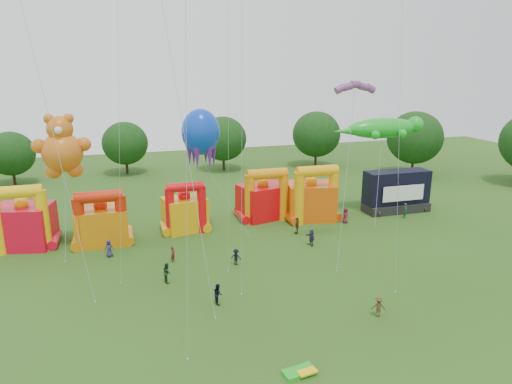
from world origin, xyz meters
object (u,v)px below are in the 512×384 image
object	(u,v)px
bouncy_castle_2	(185,212)
octopus_kite	(216,174)
teddy_bear_kite	(63,160)
gecko_kite	(380,166)
stage_trailer	(396,192)
spectator_0	(109,248)
spectator_4	(297,226)
bouncy_castle_0	(23,223)

from	to	relation	value
bouncy_castle_2	octopus_kite	xyz separation A→B (m)	(3.35, -1.55, 4.46)
teddy_bear_kite	gecko_kite	size ratio (longest dim) A/B	1.11
bouncy_castle_2	stage_trailer	distance (m)	26.93
gecko_kite	spectator_0	distance (m)	32.28
teddy_bear_kite	spectator_0	bearing A→B (deg)	-43.77
teddy_bear_kite	bouncy_castle_2	bearing A→B (deg)	8.60
stage_trailer	spectator_4	xyz separation A→B (m)	(-15.21, -4.22, -1.61)
octopus_kite	spectator_0	bearing A→B (deg)	-161.75
bouncy_castle_2	teddy_bear_kite	world-z (taller)	teddy_bear_kite
stage_trailer	spectator_0	world-z (taller)	stage_trailer
teddy_bear_kite	spectator_4	distance (m)	25.15
teddy_bear_kite	octopus_kite	world-z (taller)	octopus_kite
spectator_4	gecko_kite	bearing A→B (deg)	132.68
bouncy_castle_0	teddy_bear_kite	xyz separation A→B (m)	(4.53, -1.51, 6.53)
bouncy_castle_0	teddy_bear_kite	distance (m)	8.09
bouncy_castle_0	bouncy_castle_2	xyz separation A→B (m)	(16.44, 0.29, -0.34)
octopus_kite	bouncy_castle_2	bearing A→B (deg)	155.22
bouncy_castle_2	gecko_kite	bearing A→B (deg)	-4.03
octopus_kite	spectator_0	distance (m)	13.49
spectator_0	gecko_kite	bearing A→B (deg)	17.15
bouncy_castle_0	octopus_kite	bearing A→B (deg)	-3.63
bouncy_castle_0	teddy_bear_kite	size ratio (longest dim) A/B	0.50
bouncy_castle_2	stage_trailer	world-z (taller)	bouncy_castle_2
bouncy_castle_2	spectator_0	size ratio (longest dim) A/B	3.40
bouncy_castle_2	teddy_bear_kite	bearing A→B (deg)	-171.40
stage_trailer	octopus_kite	xyz separation A→B (m)	(-23.58, -1.21, 4.15)
gecko_kite	spectator_0	bearing A→B (deg)	-173.31
bouncy_castle_2	spectator_4	distance (m)	12.64
spectator_4	octopus_kite	bearing A→B (deg)	-81.11
bouncy_castle_0	spectator_0	distance (m)	9.83
teddy_bear_kite	gecko_kite	distance (m)	35.41
bouncy_castle_0	gecko_kite	size ratio (longest dim) A/B	0.55
bouncy_castle_2	gecko_kite	size ratio (longest dim) A/B	0.48
gecko_kite	bouncy_castle_2	bearing A→B (deg)	175.97
bouncy_castle_0	spectator_4	distance (m)	28.52
bouncy_castle_2	octopus_kite	bearing A→B (deg)	-24.78
bouncy_castle_2	stage_trailer	bearing A→B (deg)	-0.71
octopus_kite	gecko_kite	bearing A→B (deg)	-0.29
spectator_0	octopus_kite	bearing A→B (deg)	28.71
gecko_kite	octopus_kite	bearing A→B (deg)	179.71
spectator_4	stage_trailer	bearing A→B (deg)	134.20
stage_trailer	spectator_0	xyz separation A→B (m)	(-35.12, -5.02, -1.70)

